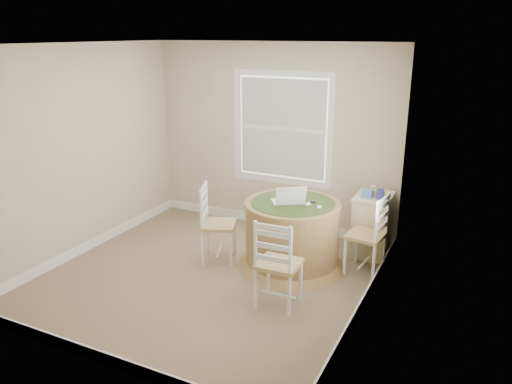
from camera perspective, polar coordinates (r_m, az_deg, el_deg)
The scene contains 14 objects.
room at distance 5.52m, azimuth -3.42°, elevation 2.92°, with size 3.64×3.64×2.64m.
round_table at distance 5.98m, azimuth 4.14°, elevation -4.56°, with size 1.31×1.31×0.81m.
chair_left at distance 6.12m, azimuth -4.31°, elevation -3.69°, with size 0.42×0.40×0.95m, color white, non-canonical shape.
chair_near at distance 5.11m, azimuth 2.61°, elevation -8.16°, with size 0.42×0.40×0.95m, color white, non-canonical shape.
chair_right at distance 5.93m, azimuth 12.46°, elevation -4.79°, with size 0.42×0.40×0.95m, color white, non-canonical shape.
laptop at distance 5.82m, azimuth 3.73°, elevation -0.96°, with size 0.47×0.46×0.25m.
mouse at distance 5.78m, azimuth 5.97°, elevation -1.39°, with size 0.06×0.10×0.04m, color white.
phone at distance 5.73m, azimuth 7.26°, elevation -1.74°, with size 0.04×0.09×0.02m, color #B7BABF.
keys at distance 5.87m, azimuth 6.55°, elevation -1.17°, with size 0.06×0.05×0.03m, color black.
corner_chest at distance 6.48m, azimuth 13.07°, elevation -3.64°, with size 0.45×0.60×0.78m.
tissue_box at distance 6.26m, azimuth 12.62°, elevation -0.13°, with size 0.12×0.12×0.10m, color #567EC5.
box_yellow at distance 6.37m, azimuth 13.85°, elevation -0.08°, with size 0.15×0.10×0.06m, color #E4C550.
box_blue at distance 6.22m, azimuth 14.00°, elevation -0.25°, with size 0.08×0.08×0.12m, color #35349C.
cup_cream at distance 6.47m, azimuth 13.19°, elevation 0.38°, with size 0.07×0.07×0.09m, color beige.
Camera 1 is at (2.79, -4.48, 2.72)m, focal length 35.00 mm.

